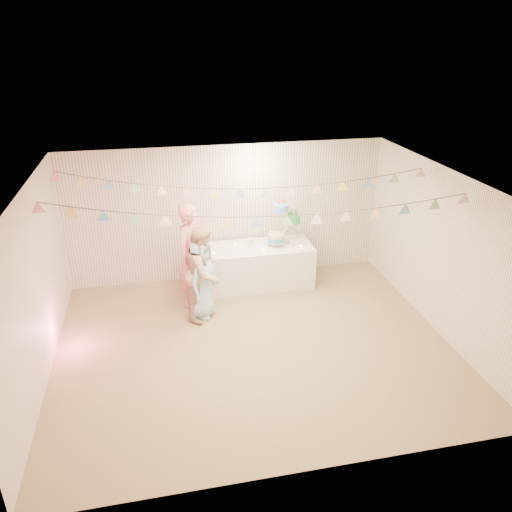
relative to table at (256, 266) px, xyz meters
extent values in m
plane|color=olive|center=(-0.44, -1.98, -0.40)|extent=(6.00, 6.00, 0.00)
plane|color=white|center=(-0.44, -1.98, 2.20)|extent=(6.00, 6.00, 0.00)
plane|color=silver|center=(-0.44, 0.52, 0.90)|extent=(6.00, 6.00, 0.00)
plane|color=silver|center=(-0.44, -4.48, 0.90)|extent=(6.00, 6.00, 0.00)
plane|color=silver|center=(-3.44, -1.98, 0.90)|extent=(5.00, 5.00, 0.00)
plane|color=silver|center=(2.56, -1.98, 0.90)|extent=(5.00, 5.00, 0.00)
cube|color=silver|center=(0.00, 0.00, 0.00)|extent=(2.12, 0.85, 0.79)
cylinder|color=white|center=(-0.59, -0.05, 0.36)|extent=(0.37, 0.37, 0.02)
imported|color=#D87171|center=(-1.20, -0.45, 0.53)|extent=(0.79, 0.80, 1.86)
imported|color=tan|center=(-1.06, -0.90, 0.41)|extent=(0.91, 0.98, 1.62)
imported|color=#94C1D2|center=(-1.11, -0.91, 0.30)|extent=(0.73, 0.81, 1.40)
cylinder|color=#FFD88C|center=(-0.80, -0.15, 0.41)|extent=(0.04, 0.04, 0.03)
cylinder|color=#FFD88C|center=(-0.35, 0.18, 0.41)|extent=(0.04, 0.04, 0.03)
cylinder|color=#FFD88C|center=(0.10, -0.22, 0.41)|extent=(0.04, 0.04, 0.03)
cylinder|color=#FFD88C|center=(0.35, 0.22, 0.41)|extent=(0.04, 0.04, 0.03)
cylinder|color=#FFD88C|center=(0.82, -0.18, 0.41)|extent=(0.04, 0.04, 0.03)
camera|label=1|loc=(-1.75, -8.32, 4.09)|focal=35.00mm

